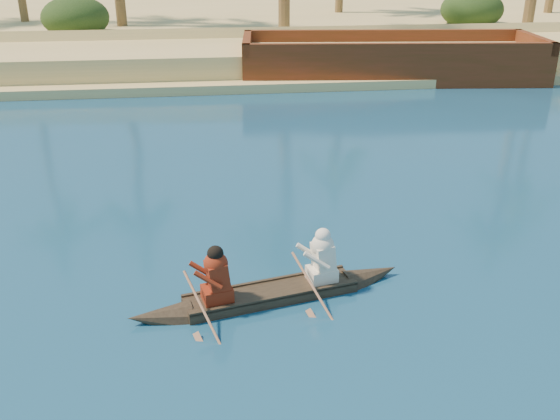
{
  "coord_description": "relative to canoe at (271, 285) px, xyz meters",
  "views": [
    {
      "loc": [
        -3.62,
        -2.53,
        5.74
      ],
      "look_at": [
        -2.28,
        7.96,
        1.1
      ],
      "focal_mm": 40.0,
      "sensor_mm": 36.0,
      "label": 1
    }
  ],
  "objects": [
    {
      "name": "sandy_embankment",
      "position": [
        2.6,
        40.2,
        0.27
      ],
      "size": [
        150.0,
        51.0,
        1.5
      ],
      "color": "#E2C57F",
      "rests_on": "ground"
    },
    {
      "name": "shrub_cluster",
      "position": [
        2.6,
        24.82,
        0.94
      ],
      "size": [
        100.0,
        6.0,
        2.4
      ],
      "primitive_type": null,
      "color": "black",
      "rests_on": "ground"
    },
    {
      "name": "barge_mid",
      "position": [
        7.3,
        17.6,
        0.49
      ],
      "size": [
        13.23,
        5.56,
        2.14
      ],
      "rotation": [
        0.0,
        0.0,
        -0.1
      ],
      "color": "maroon",
      "rests_on": "ground"
    },
    {
      "name": "canoe",
      "position": [
        0.0,
        0.0,
        0.0
      ],
      "size": [
        4.93,
        1.74,
        1.35
      ],
      "rotation": [
        0.0,
        0.0,
        0.23
      ],
      "color": "#3C2F21",
      "rests_on": "ground"
    }
  ]
}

